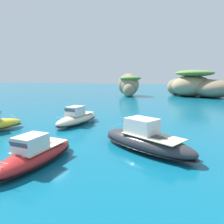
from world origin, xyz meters
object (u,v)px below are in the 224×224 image
at_px(islet_small, 129,85).
at_px(motorboat_charcoal, 145,140).
at_px(motorboat_red, 35,154).
at_px(islet_large, 197,86).
at_px(motorboat_cream, 77,118).

height_order(islet_small, motorboat_charcoal, islet_small).
bearing_deg(motorboat_red, motorboat_charcoal, 37.83).
relative_size(islet_large, motorboat_red, 2.98).
xyz_separation_m(islet_small, motorboat_red, (8.56, -65.04, -3.44)).
bearing_deg(islet_small, islet_large, 15.01).
bearing_deg(islet_large, motorboat_red, -102.75).
height_order(motorboat_cream, motorboat_red, motorboat_cream).
relative_size(islet_small, motorboat_cream, 1.44).
xyz_separation_m(islet_large, islet_small, (-24.78, -6.64, 0.57)).
bearing_deg(islet_small, motorboat_cream, -84.79).
height_order(islet_small, motorboat_cream, islet_small).
distance_m(islet_small, motorboat_charcoal, 61.16).
relative_size(islet_small, motorboat_charcoal, 1.28).
distance_m(islet_small, motorboat_red, 65.69).
height_order(islet_large, islet_small, islet_large).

